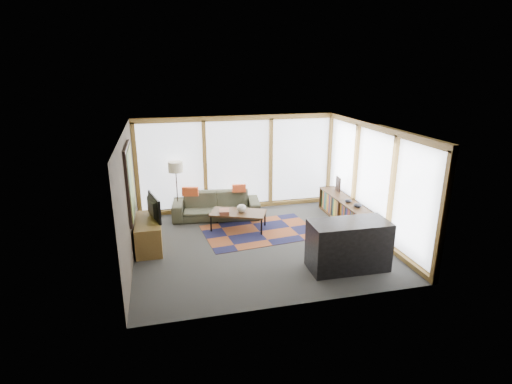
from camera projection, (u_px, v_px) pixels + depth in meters
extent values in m
plane|color=#2D2D2B|center=(260.00, 243.00, 9.05)|extent=(5.50, 5.50, 0.00)
cube|color=#443C31|center=(128.00, 198.00, 8.04)|extent=(0.04, 5.00, 2.60)
cube|color=#443C31|center=(299.00, 234.00, 6.34)|extent=(5.50, 0.04, 2.60)
cube|color=silver|center=(261.00, 129.00, 8.26)|extent=(5.50, 5.00, 0.04)
cube|color=white|center=(238.00, 163.00, 10.94)|extent=(5.30, 0.02, 2.35)
cube|color=white|center=(374.00, 180.00, 9.27)|extent=(0.02, 4.80, 2.35)
cube|color=black|center=(130.00, 182.00, 8.25)|extent=(0.05, 1.35, 1.55)
cube|color=gold|center=(131.00, 182.00, 8.25)|extent=(0.02, 1.20, 1.40)
cube|color=brown|center=(260.00, 232.00, 9.68)|extent=(2.79, 1.96, 0.01)
imported|color=#373929|center=(216.00, 206.00, 10.51)|extent=(2.35, 1.18, 0.66)
cube|color=#D54D23|center=(190.00, 191.00, 10.21)|extent=(0.43, 0.22, 0.23)
cube|color=#D54D23|center=(239.00, 188.00, 10.54)|extent=(0.37, 0.15, 0.20)
cube|color=brown|center=(224.00, 212.00, 9.60)|extent=(0.28, 0.32, 0.10)
ellipsoid|color=beige|center=(242.00, 208.00, 9.69)|extent=(0.29, 0.29, 0.20)
ellipsoid|color=black|center=(358.00, 205.00, 9.54)|extent=(0.23, 0.23, 0.10)
ellipsoid|color=black|center=(348.00, 201.00, 9.88)|extent=(0.17, 0.17, 0.09)
cube|color=black|center=(338.00, 184.00, 10.74)|extent=(0.07, 0.29, 0.38)
cube|color=brown|center=(149.00, 234.00, 8.76)|extent=(0.54, 1.30, 0.65)
imported|color=black|center=(150.00, 208.00, 8.63)|extent=(0.34, 0.92, 0.53)
cube|color=black|center=(348.00, 245.00, 7.81)|extent=(1.56, 0.75, 0.98)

